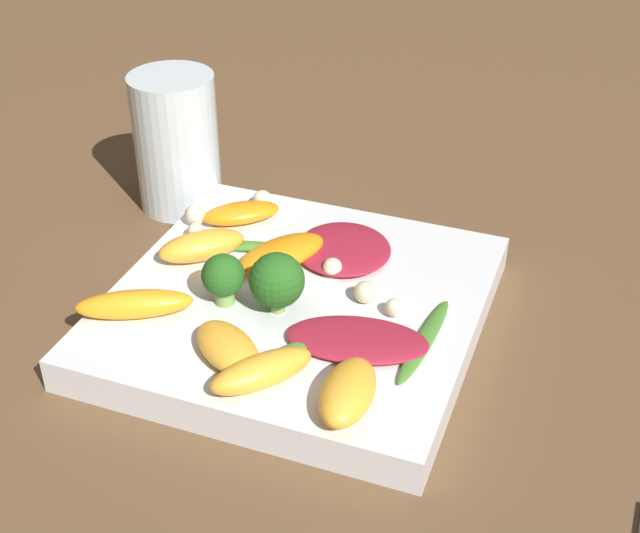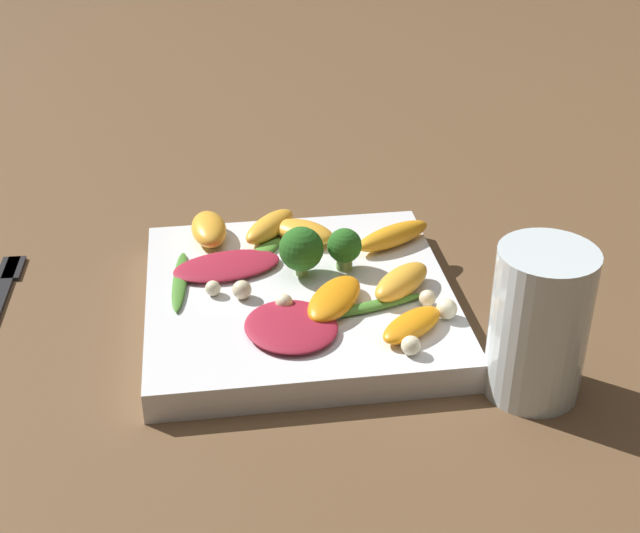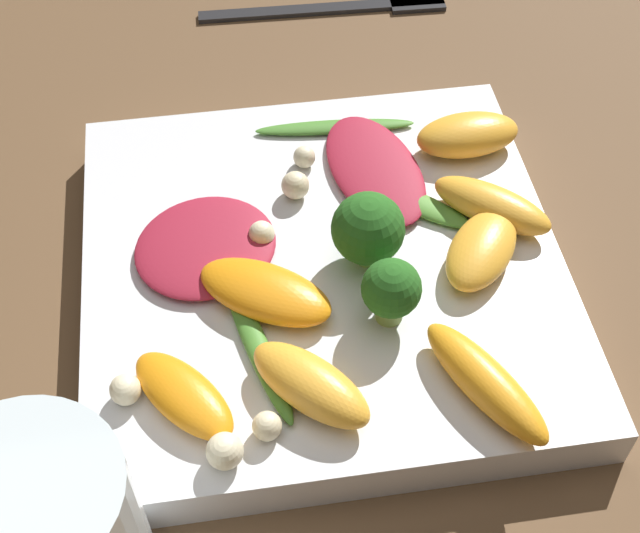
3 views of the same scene
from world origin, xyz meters
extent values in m
plane|color=brown|center=(0.00, 0.00, 0.00)|extent=(2.40, 2.40, 0.00)
cube|color=white|center=(0.00, 0.00, 0.01)|extent=(0.25, 0.25, 0.03)
cylinder|color=silver|center=(0.16, -0.13, 0.06)|extent=(0.07, 0.07, 0.12)
cube|color=#262628|center=(-0.25, 0.11, 0.00)|extent=(0.02, 0.04, 0.01)
ellipsoid|color=maroon|center=(-0.06, 0.04, 0.03)|extent=(0.10, 0.07, 0.01)
ellipsoid|color=maroon|center=(-0.01, -0.06, 0.03)|extent=(0.10, 0.10, 0.01)
ellipsoid|color=#FCAD33|center=(-0.07, 0.10, 0.04)|extent=(0.04, 0.06, 0.02)
ellipsoid|color=orange|center=(0.09, 0.06, 0.03)|extent=(0.08, 0.06, 0.02)
ellipsoid|color=orange|center=(0.08, -0.08, 0.03)|extent=(0.07, 0.06, 0.02)
ellipsoid|color=#FCAD33|center=(-0.01, 0.10, 0.04)|extent=(0.06, 0.07, 0.02)
ellipsoid|color=#FCAD33|center=(0.01, 0.08, 0.03)|extent=(0.07, 0.06, 0.02)
ellipsoid|color=orange|center=(0.02, -0.03, 0.03)|extent=(0.07, 0.08, 0.02)
ellipsoid|color=#FCAD33|center=(0.08, -0.02, 0.04)|extent=(0.07, 0.06, 0.02)
cylinder|color=#7A9E51|center=(0.04, 0.03, 0.03)|extent=(0.01, 0.01, 0.01)
sphere|color=#26601E|center=(0.04, 0.03, 0.05)|extent=(0.03, 0.03, 0.03)
cylinder|color=#7A9E51|center=(0.01, 0.02, 0.03)|extent=(0.01, 0.01, 0.01)
sphere|color=#26601E|center=(0.01, 0.02, 0.05)|extent=(0.04, 0.04, 0.04)
ellipsoid|color=#518E33|center=(-0.03, 0.06, 0.03)|extent=(0.06, 0.07, 0.01)
ellipsoid|color=#47842D|center=(-0.10, 0.02, 0.03)|extent=(0.02, 0.10, 0.00)
ellipsoid|color=#47842D|center=(0.05, -0.04, 0.03)|extent=(0.10, 0.03, 0.01)
sphere|color=beige|center=(-0.05, -0.01, 0.03)|extent=(0.02, 0.02, 0.02)
sphere|color=beige|center=(0.11, -0.06, 0.03)|extent=(0.02, 0.02, 0.02)
sphere|color=beige|center=(-0.02, -0.03, 0.03)|extent=(0.01, 0.01, 0.01)
sphere|color=beige|center=(0.10, -0.04, 0.03)|extent=(0.01, 0.01, 0.01)
sphere|color=beige|center=(0.07, -0.10, 0.03)|extent=(0.01, 0.01, 0.01)
sphere|color=beige|center=(-0.07, 0.00, 0.03)|extent=(0.01, 0.01, 0.01)
camera|label=1|loc=(-0.19, 0.47, 0.39)|focal=50.00mm
camera|label=2|loc=(-0.07, -0.63, 0.42)|focal=50.00mm
camera|label=3|loc=(0.30, -0.05, 0.39)|focal=50.00mm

